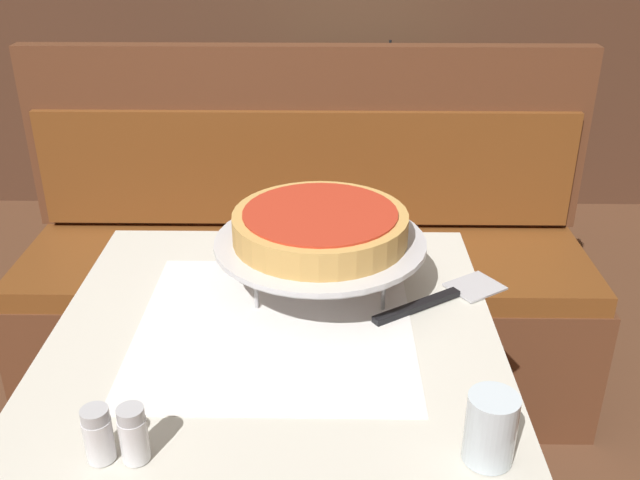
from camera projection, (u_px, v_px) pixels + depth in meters
name	position (u px, v px, depth m)	size (l,w,h in m)	color
dining_table_front	(277.00, 380.00, 1.32)	(0.78, 0.78, 0.74)	beige
dining_table_rear	(367.00, 119.00, 2.84)	(0.80, 0.80, 0.73)	#1E6B33
booth_bench	(306.00, 298.00, 2.17)	(1.67, 0.50, 1.04)	brown
pizza_pan_stand	(320.00, 244.00, 1.34)	(0.40, 0.40, 0.11)	#ADADB2
deep_dish_pizza	(320.00, 226.00, 1.32)	(0.33, 0.33, 0.06)	tan
pizza_server	(441.00, 298.00, 1.34)	(0.27, 0.20, 0.01)	#BCBCC1
water_glass_near	(491.00, 428.00, 0.95)	(0.07, 0.07, 0.10)	silver
salt_shaker	(98.00, 434.00, 0.95)	(0.04, 0.04, 0.08)	silver
pepper_shaker	(133.00, 434.00, 0.95)	(0.04, 0.04, 0.08)	silver
condiment_caddy	(389.00, 76.00, 2.80)	(0.13, 0.13, 0.18)	black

